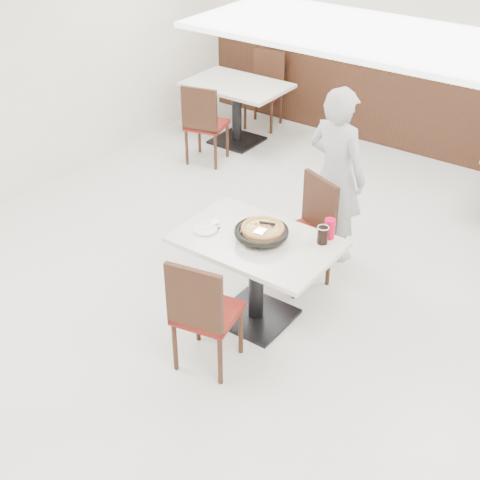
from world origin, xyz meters
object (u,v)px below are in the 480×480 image
Objects in this scene: main_table at (256,280)px; pizza_pan at (261,235)px; side_plate at (206,230)px; red_cup at (330,229)px; bg_chair_left_near at (207,123)px; bg_chair_left_far at (264,91)px; chair_near at (208,310)px; bg_table_left at (237,113)px; chair_far at (300,234)px; pizza at (263,230)px; cola_glass at (323,235)px; diner_person at (336,175)px.

pizza_pan reaches higher than main_table.
red_cup is at bearing 29.59° from side_plate.
bg_chair_left_near is 1.24m from bg_chair_left_far.
chair_near reaches higher than bg_table_left.
main_table is 3.76× the size of pizza_pan.
bg_chair_left_far is (-0.01, 0.60, 0.10)m from bg_table_left.
bg_chair_left_far is (-2.21, 3.30, -0.32)m from pizza_pan.
chair_near is at bearing 111.30° from chair_far.
bg_chair_left_near is (-2.13, 2.70, 0.00)m from chair_near.
pizza_pan is 0.05m from pizza.
red_cup reaches higher than cola_glass.
main_table is 6.53× the size of side_plate.
side_plate is 0.19× the size of bg_chair_left_near.
cola_glass is (0.42, 0.87, 0.34)m from chair_near.
chair_far is 2.58m from bg_chair_left_near.
bg_chair_left_near is at bearing -12.47° from chair_far.
main_table is at bearing -59.01° from bg_chair_left_near.
pizza is 1.74× the size of side_plate.
bg_table_left is at bearing 129.05° from pizza_pan.
bg_chair_left_near is at bearing 145.73° from red_cup.
chair_far is at bearing 62.26° from side_plate.
red_cup is 0.96m from diner_person.
cola_glass is 0.14× the size of bg_chair_left_far.
bg_chair_left_near and bg_chair_left_far have the same top height.
bg_chair_left_near is at bearing 136.60° from pizza.
bg_chair_left_far is at bearing 107.22° from chair_near.
chair_near is 2.97× the size of pizza.
chair_near reaches higher than pizza_pan.
main_table is 0.42m from pizza_pan.
bg_chair_left_near is at bearing 79.32° from bg_chair_left_far.
pizza is at bearing 111.82° from chair_far.
cola_glass is 4.04m from bg_chair_left_far.
chair_far is (0.01, 0.64, 0.10)m from main_table.
pizza is at bearing -145.75° from red_cup.
side_plate is at bearing -155.66° from pizza.
cola_glass is at bearing 30.24° from main_table.
cola_glass is at bearing 30.00° from pizza_pan.
cola_glass is 1.04m from diner_person.
bg_chair_left_near is 1.00× the size of bg_chair_left_far.
pizza is at bearing 111.97° from pizza_pan.
main_table is 7.50× the size of red_cup.
pizza_pan is 2.45× the size of cola_glass.
diner_person reaches higher than pizza.
diner_person reaches higher than cola_glass.
bg_table_left is at bearing 78.89° from bg_chair_left_near.
cola_glass is at bearing -92.92° from red_cup.
diner_person is 1.68× the size of bg_chair_left_far.
diner_person is 2.33m from bg_chair_left_near.
bg_chair_left_near is at bearing 116.53° from chair_near.
bg_chair_left_far is (-2.19, 2.12, -0.32)m from diner_person.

